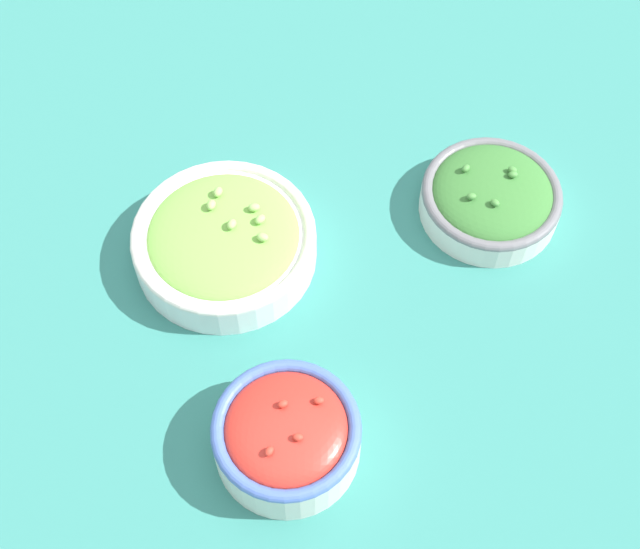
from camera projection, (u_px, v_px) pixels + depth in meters
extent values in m
plane|color=#337F75|center=(320.00, 290.00, 0.90)|extent=(3.00, 3.00, 0.00)
cylinder|color=silver|center=(490.00, 202.00, 0.93)|extent=(0.15, 0.15, 0.03)
torus|color=slate|center=(492.00, 193.00, 0.92)|extent=(0.15, 0.15, 0.01)
ellipsoid|color=#387533|center=(492.00, 193.00, 0.92)|extent=(0.13, 0.13, 0.03)
ellipsoid|color=#47893D|center=(466.00, 168.00, 0.91)|extent=(0.01, 0.01, 0.01)
ellipsoid|color=#47893D|center=(513.00, 175.00, 0.91)|extent=(0.01, 0.01, 0.01)
ellipsoid|color=#47893D|center=(512.00, 170.00, 0.91)|extent=(0.01, 0.01, 0.01)
ellipsoid|color=#47893D|center=(496.00, 204.00, 0.89)|extent=(0.01, 0.01, 0.01)
ellipsoid|color=#47893D|center=(472.00, 196.00, 0.90)|extent=(0.01, 0.01, 0.01)
cylinder|color=silver|center=(287.00, 439.00, 0.79)|extent=(0.13, 0.13, 0.05)
torus|color=#4766B7|center=(286.00, 429.00, 0.77)|extent=(0.13, 0.13, 0.01)
ellipsoid|color=red|center=(286.00, 429.00, 0.77)|extent=(0.11, 0.11, 0.03)
ellipsoid|color=red|center=(269.00, 451.00, 0.74)|extent=(0.01, 0.01, 0.01)
ellipsoid|color=red|center=(298.00, 437.00, 0.75)|extent=(0.01, 0.01, 0.01)
ellipsoid|color=red|center=(319.00, 401.00, 0.77)|extent=(0.01, 0.01, 0.01)
ellipsoid|color=red|center=(283.00, 404.00, 0.76)|extent=(0.01, 0.01, 0.01)
cylinder|color=white|center=(225.00, 246.00, 0.90)|extent=(0.19, 0.19, 0.04)
torus|color=silver|center=(223.00, 235.00, 0.89)|extent=(0.19, 0.19, 0.01)
ellipsoid|color=#7ABC4C|center=(223.00, 235.00, 0.89)|extent=(0.15, 0.15, 0.03)
ellipsoid|color=#99D166|center=(262.00, 237.00, 0.86)|extent=(0.01, 0.01, 0.01)
ellipsoid|color=#99D166|center=(254.00, 207.00, 0.88)|extent=(0.01, 0.01, 0.01)
ellipsoid|color=#99D166|center=(260.00, 219.00, 0.88)|extent=(0.01, 0.01, 0.01)
ellipsoid|color=#99D166|center=(211.00, 205.00, 0.88)|extent=(0.01, 0.01, 0.01)
ellipsoid|color=#99D166|center=(218.00, 192.00, 0.89)|extent=(0.01, 0.01, 0.01)
ellipsoid|color=#99D166|center=(232.00, 224.00, 0.87)|extent=(0.01, 0.01, 0.01)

